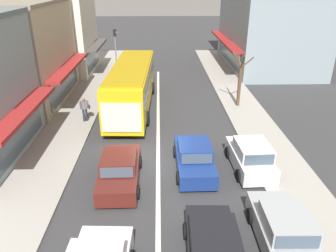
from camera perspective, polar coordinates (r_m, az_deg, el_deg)
ground_plane at (r=16.96m, az=-1.73°, el=-6.58°), size 140.00×140.00×0.00m
lane_centre_line at (r=20.48m, az=-1.73°, el=-0.78°), size 0.20×28.00×0.01m
sidewalk_left at (r=23.33m, az=-18.68°, el=1.31°), size 5.20×44.00×0.14m
kerb_right at (r=23.10m, az=13.84°, el=1.66°), size 2.80×44.00×0.12m
shopfront_mid_block at (r=26.66m, az=-24.74°, el=11.30°), size 7.32×9.25×7.32m
shopfront_far_end at (r=34.43m, az=-19.64°, el=15.07°), size 8.59×7.02×7.82m
building_right_far at (r=36.72m, az=17.26°, el=17.00°), size 8.99×13.56×9.22m
city_bus at (r=23.47m, az=-6.31°, el=7.34°), size 3.05×10.95×3.23m
sedan_queue_gap_filler at (r=15.34m, az=-8.43°, el=-7.62°), size 1.94×4.22×1.47m
sedan_behind_bus_near at (r=16.22m, az=4.57°, el=-5.51°), size 1.94×4.22×1.47m
hatchback_adjacent_lane_lead at (r=11.49m, az=7.84°, el=-20.23°), size 1.92×3.76×1.54m
parked_sedan_kerb_front at (r=12.64m, az=19.67°, el=-17.04°), size 1.96×4.23×1.47m
parked_hatchback_kerb_second at (r=16.66m, az=14.18°, el=-5.19°), size 1.93×3.76×1.54m
traffic_light_downstreet at (r=33.54m, az=-9.17°, el=14.09°), size 0.32×0.24×4.20m
street_tree_right at (r=24.20m, az=12.36°, el=7.49°), size 1.62×1.74×4.16m
pedestrian_with_handbag_near at (r=21.83m, az=-14.33°, el=3.11°), size 0.64×0.44×1.63m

